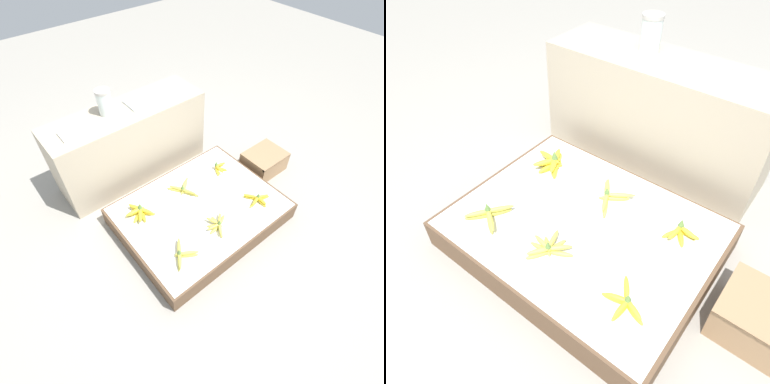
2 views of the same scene
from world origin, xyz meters
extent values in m
plane|color=gray|center=(0.00, 0.00, 0.00)|extent=(10.00, 10.00, 0.00)
cube|color=brown|center=(0.00, 0.00, 0.08)|extent=(1.27, 0.98, 0.16)
cube|color=silver|center=(0.00, 0.00, 0.17)|extent=(1.23, 0.95, 0.00)
cube|color=tan|center=(-0.10, 0.86, 0.34)|extent=(1.37, 0.43, 0.68)
cube|color=#997551|center=(0.88, 0.08, 0.10)|extent=(0.37, 0.30, 0.20)
cube|color=brown|center=(0.88, -0.06, 0.18)|extent=(0.37, 0.02, 0.02)
ellipsoid|color=gold|center=(-0.43, -0.28, 0.18)|extent=(0.13, 0.15, 0.03)
ellipsoid|color=gold|center=(-0.37, -0.28, 0.18)|extent=(0.15, 0.12, 0.03)
ellipsoid|color=gold|center=(-0.39, -0.23, 0.18)|extent=(0.11, 0.16, 0.03)
ellipsoid|color=gold|center=(-0.42, -0.28, 0.21)|extent=(0.12, 0.16, 0.03)
ellipsoid|color=gold|center=(-0.36, -0.28, 0.21)|extent=(0.16, 0.11, 0.03)
ellipsoid|color=gold|center=(-0.38, -0.22, 0.21)|extent=(0.12, 0.15, 0.03)
cone|color=#5B7F3D|center=(-0.41, -0.25, 0.24)|extent=(0.03, 0.03, 0.04)
ellipsoid|color=#DBCC4C|center=(0.04, -0.22, 0.18)|extent=(0.12, 0.07, 0.02)
ellipsoid|color=#DBCC4C|center=(-0.01, -0.20, 0.18)|extent=(0.04, 0.12, 0.02)
ellipsoid|color=#DBCC4C|center=(-0.04, -0.22, 0.18)|extent=(0.11, 0.09, 0.02)
ellipsoid|color=#DBCC4C|center=(-0.06, -0.25, 0.18)|extent=(0.12, 0.04, 0.02)
ellipsoid|color=#DBCC4C|center=(-0.04, -0.29, 0.18)|extent=(0.08, 0.11, 0.02)
ellipsoid|color=#DBCC4C|center=(0.02, -0.21, 0.20)|extent=(0.10, 0.10, 0.02)
ellipsoid|color=#DBCC4C|center=(-0.03, -0.19, 0.20)|extent=(0.06, 0.12, 0.02)
ellipsoid|color=#DBCC4C|center=(-0.06, -0.23, 0.20)|extent=(0.12, 0.05, 0.02)
ellipsoid|color=#DBCC4C|center=(-0.04, -0.28, 0.20)|extent=(0.09, 0.11, 0.02)
cone|color=#5B7F3D|center=(-0.02, -0.24, 0.23)|extent=(0.03, 0.03, 0.04)
ellipsoid|color=yellow|center=(0.38, -0.19, 0.18)|extent=(0.08, 0.11, 0.02)
ellipsoid|color=yellow|center=(0.36, -0.26, 0.18)|extent=(0.12, 0.05, 0.02)
ellipsoid|color=yellow|center=(0.41, -0.29, 0.18)|extent=(0.03, 0.11, 0.02)
ellipsoid|color=yellow|center=(0.46, -0.26, 0.18)|extent=(0.11, 0.06, 0.02)
ellipsoid|color=yellow|center=(0.38, -0.19, 0.20)|extent=(0.09, 0.11, 0.02)
ellipsoid|color=yellow|center=(0.38, -0.26, 0.20)|extent=(0.12, 0.05, 0.02)
ellipsoid|color=yellow|center=(0.41, -0.28, 0.20)|extent=(0.03, 0.11, 0.02)
ellipsoid|color=yellow|center=(0.45, -0.26, 0.20)|extent=(0.11, 0.06, 0.02)
cone|color=#5B7F3D|center=(0.41, -0.25, 0.23)|extent=(0.03, 0.03, 0.04)
ellipsoid|color=yellow|center=(-0.41, 0.28, 0.18)|extent=(0.09, 0.16, 0.03)
ellipsoid|color=yellow|center=(-0.44, 0.26, 0.18)|extent=(0.16, 0.09, 0.03)
ellipsoid|color=yellow|center=(-0.43, 0.23, 0.18)|extent=(0.15, 0.11, 0.03)
ellipsoid|color=yellow|center=(-0.41, 0.22, 0.18)|extent=(0.07, 0.16, 0.03)
ellipsoid|color=yellow|center=(-0.38, 0.22, 0.18)|extent=(0.12, 0.15, 0.03)
ellipsoid|color=yellow|center=(-0.41, 0.28, 0.22)|extent=(0.10, 0.16, 0.03)
ellipsoid|color=yellow|center=(-0.45, 0.26, 0.22)|extent=(0.16, 0.05, 0.03)
ellipsoid|color=yellow|center=(-0.43, 0.21, 0.22)|extent=(0.11, 0.15, 0.03)
ellipsoid|color=yellow|center=(-0.39, 0.23, 0.22)|extent=(0.11, 0.16, 0.03)
cone|color=#5B7F3D|center=(-0.40, 0.25, 0.26)|extent=(0.04, 0.04, 0.05)
ellipsoid|color=#DBCC4C|center=(0.02, 0.16, 0.18)|extent=(0.10, 0.15, 0.02)
ellipsoid|color=#DBCC4C|center=(0.02, 0.23, 0.18)|extent=(0.15, 0.11, 0.02)
ellipsoid|color=#DBCC4C|center=(-0.04, 0.26, 0.18)|extent=(0.11, 0.15, 0.02)
ellipsoid|color=#DBCC4C|center=(0.01, 0.18, 0.20)|extent=(0.09, 0.16, 0.02)
ellipsoid|color=#DBCC4C|center=(0.05, 0.25, 0.20)|extent=(0.15, 0.11, 0.02)
ellipsoid|color=#DBCC4C|center=(-0.03, 0.25, 0.20)|extent=(0.11, 0.15, 0.02)
cone|color=#5B7F3D|center=(-0.01, 0.21, 0.24)|extent=(0.03, 0.03, 0.04)
ellipsoid|color=yellow|center=(0.38, 0.21, 0.18)|extent=(0.08, 0.11, 0.02)
ellipsoid|color=yellow|center=(0.42, 0.21, 0.18)|extent=(0.08, 0.11, 0.02)
ellipsoid|color=yellow|center=(0.44, 0.25, 0.18)|extent=(0.12, 0.03, 0.02)
ellipsoid|color=yellow|center=(0.39, 0.20, 0.21)|extent=(0.04, 0.12, 0.02)
ellipsoid|color=yellow|center=(0.44, 0.24, 0.21)|extent=(0.12, 0.05, 0.02)
cone|color=#5B7F3D|center=(0.40, 0.25, 0.24)|extent=(0.03, 0.03, 0.04)
cylinder|color=silver|center=(-0.23, 0.90, 0.77)|extent=(0.12, 0.12, 0.18)
cylinder|color=#B7B2A8|center=(-0.23, 0.90, 0.88)|extent=(0.12, 0.12, 0.02)
cube|color=white|center=(-0.54, 0.82, 0.69)|extent=(0.23, 0.14, 0.02)
cube|color=white|center=(0.09, 0.86, 0.69)|extent=(0.29, 0.20, 0.02)
camera|label=1|loc=(-1.02, -1.14, 2.05)|focal=28.00mm
camera|label=2|loc=(0.75, -0.99, 1.56)|focal=35.00mm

